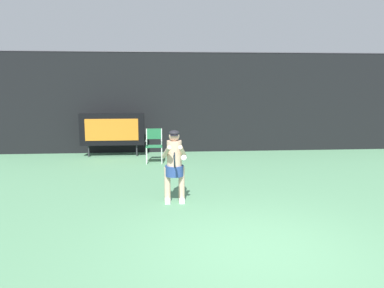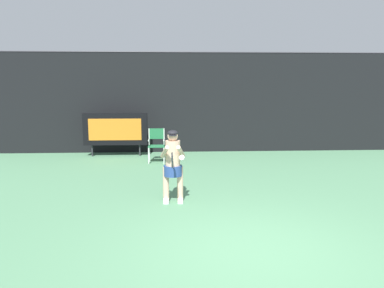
{
  "view_description": "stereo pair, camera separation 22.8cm",
  "coord_description": "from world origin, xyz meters",
  "px_view_note": "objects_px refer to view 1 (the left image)",
  "views": [
    {
      "loc": [
        -1.4,
        -5.13,
        2.46
      ],
      "look_at": [
        -0.7,
        3.68,
        1.05
      ],
      "focal_mm": 34.63,
      "sensor_mm": 36.0,
      "label": 1
    },
    {
      "loc": [
        -1.17,
        -5.15,
        2.46
      ],
      "look_at": [
        -0.7,
        3.68,
        1.05
      ],
      "focal_mm": 34.63,
      "sensor_mm": 36.0,
      "label": 2
    }
  ],
  "objects_px": {
    "umpire_chair": "(154,143)",
    "water_bottle": "(171,161)",
    "tennis_racket": "(174,160)",
    "tennis_player": "(174,163)",
    "scoreboard": "(112,129)"
  },
  "relations": [
    {
      "from": "umpire_chair",
      "to": "water_bottle",
      "type": "xyz_separation_m",
      "value": [
        0.51,
        -0.45,
        -0.5
      ]
    },
    {
      "from": "umpire_chair",
      "to": "tennis_racket",
      "type": "distance_m",
      "value": 4.73
    },
    {
      "from": "tennis_player",
      "to": "tennis_racket",
      "type": "bearing_deg",
      "value": -91.65
    },
    {
      "from": "umpire_chair",
      "to": "tennis_racket",
      "type": "xyz_separation_m",
      "value": [
        0.5,
        -4.68,
        0.4
      ]
    },
    {
      "from": "tennis_player",
      "to": "tennis_racket",
      "type": "xyz_separation_m",
      "value": [
        -0.02,
        -0.55,
        0.17
      ]
    },
    {
      "from": "scoreboard",
      "to": "umpire_chair",
      "type": "distance_m",
      "value": 1.87
    },
    {
      "from": "tennis_player",
      "to": "water_bottle",
      "type": "bearing_deg",
      "value": 90.11
    },
    {
      "from": "tennis_racket",
      "to": "scoreboard",
      "type": "bearing_deg",
      "value": 96.36
    },
    {
      "from": "water_bottle",
      "to": "umpire_chair",
      "type": "bearing_deg",
      "value": 138.44
    },
    {
      "from": "scoreboard",
      "to": "water_bottle",
      "type": "relative_size",
      "value": 8.3
    },
    {
      "from": "water_bottle",
      "to": "tennis_player",
      "type": "xyz_separation_m",
      "value": [
        0.01,
        -3.68,
        0.73
      ]
    },
    {
      "from": "scoreboard",
      "to": "water_bottle",
      "type": "distance_m",
      "value": 2.65
    },
    {
      "from": "tennis_racket",
      "to": "water_bottle",
      "type": "bearing_deg",
      "value": 77.53
    },
    {
      "from": "scoreboard",
      "to": "tennis_player",
      "type": "xyz_separation_m",
      "value": [
        1.98,
        -5.25,
        -0.1
      ]
    },
    {
      "from": "water_bottle",
      "to": "tennis_player",
      "type": "distance_m",
      "value": 3.75
    }
  ]
}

